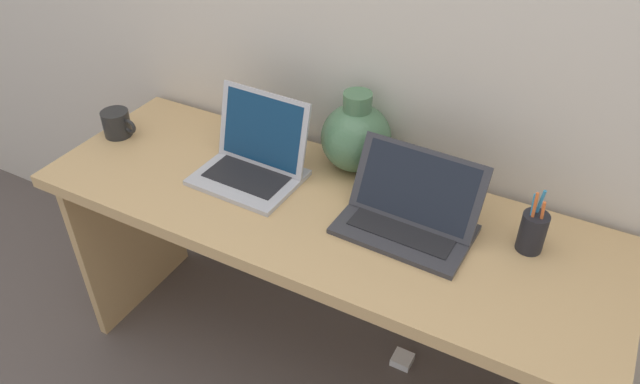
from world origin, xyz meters
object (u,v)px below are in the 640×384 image
laptop_left (255,155)px  laptop_right (410,210)px  green_vase (356,136)px  pen_cup (533,231)px  power_brick (402,360)px  coffee_mug (117,123)px

laptop_left → laptop_right: size_ratio=0.86×
laptop_left → green_vase: (0.25, 0.17, 0.04)m
pen_cup → laptop_right: bearing=-168.8°
laptop_right → pen_cup: size_ratio=1.99×
laptop_right → green_vase: bearing=143.3°
laptop_left → pen_cup: bearing=3.5°
green_vase → power_brick: (0.24, -0.06, -0.83)m
green_vase → coffee_mug: size_ratio=1.97×
green_vase → coffee_mug: green_vase is taller
laptop_right → coffee_mug: size_ratio=2.82×
pen_cup → laptop_left: bearing=-176.5°
green_vase → pen_cup: (0.55, -0.13, -0.05)m
green_vase → pen_cup: green_vase is taller
coffee_mug → green_vase: bearing=15.0°
coffee_mug → pen_cup: pen_cup is taller
pen_cup → power_brick: bearing=167.6°
green_vase → pen_cup: 0.57m
power_brick → laptop_left: bearing=-166.7°
laptop_right → coffee_mug: (-1.02, -0.02, -0.01)m
pen_cup → power_brick: 0.85m
pen_cup → power_brick: size_ratio=2.57×
laptop_left → green_vase: size_ratio=1.23×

